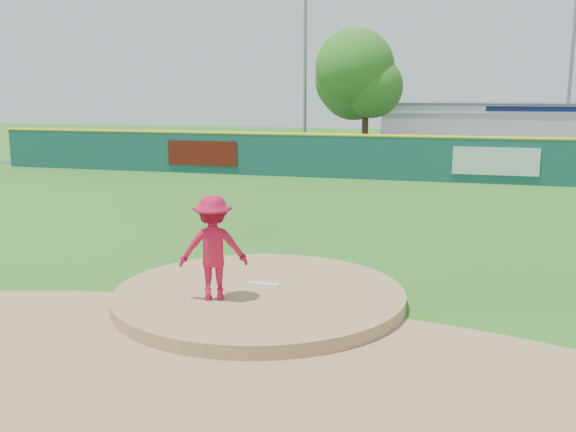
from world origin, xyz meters
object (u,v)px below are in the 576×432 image
(light_pole_left, at_px, (305,56))
(pool_building_grp, at_px, (508,129))
(pitcher, at_px, (213,248))
(van, at_px, (439,160))
(deciduous_tree, at_px, (366,81))
(playground_slide, at_px, (121,147))
(light_pole_right, at_px, (571,63))

(light_pole_left, bearing_deg, pool_building_grp, 22.60)
(pitcher, distance_m, van, 21.46)
(deciduous_tree, bearing_deg, pitcher, -86.93)
(pool_building_grp, height_order, deciduous_tree, deciduous_tree)
(playground_slide, height_order, light_pole_right, light_pole_right)
(pool_building_grp, relative_size, light_pole_left, 1.38)
(deciduous_tree, bearing_deg, pool_building_grp, 41.16)
(van, xyz_separation_m, pool_building_grp, (3.70, 11.45, 0.93))
(van, xyz_separation_m, playground_slide, (-18.38, 2.15, 0.02))
(pitcher, height_order, light_pole_left, light_pole_left)
(pitcher, relative_size, light_pole_right, 0.19)
(pool_building_grp, relative_size, deciduous_tree, 2.07)
(playground_slide, bearing_deg, pitcher, -56.57)
(playground_slide, distance_m, deciduous_tree, 14.76)
(playground_slide, bearing_deg, pool_building_grp, 22.85)
(pitcher, xyz_separation_m, light_pole_left, (-5.38, 27.72, 4.86))
(pitcher, relative_size, van, 0.37)
(van, xyz_separation_m, light_pole_left, (-8.30, 6.46, 5.32))
(light_pole_right, bearing_deg, deciduous_tree, -160.02)
(deciduous_tree, xyz_separation_m, light_pole_right, (11.00, 4.00, 0.99))
(pitcher, bearing_deg, van, -119.27)
(playground_slide, xyz_separation_m, light_pole_left, (10.07, 4.31, 5.29))
(deciduous_tree, bearing_deg, light_pole_left, 153.43)
(pitcher, relative_size, playground_slide, 0.70)
(pitcher, xyz_separation_m, pool_building_grp, (6.62, 32.71, 0.47))
(light_pole_right, bearing_deg, van, -128.37)
(pitcher, xyz_separation_m, van, (2.92, 21.26, -0.46))
(light_pole_right, bearing_deg, pool_building_grp, 135.05)
(deciduous_tree, xyz_separation_m, light_pole_left, (-4.00, 2.00, 1.50))
(pitcher, height_order, van, pitcher)
(playground_slide, bearing_deg, light_pole_right, 14.12)
(van, relative_size, pool_building_grp, 0.34)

